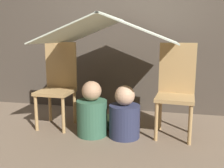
% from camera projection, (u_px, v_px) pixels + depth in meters
% --- Properties ---
extents(ground_plane, '(8.80, 8.80, 0.00)m').
position_uv_depth(ground_plane, '(109.00, 136.00, 2.59)').
color(ground_plane, '#7A6651').
extents(wall_back, '(7.00, 0.05, 2.50)m').
position_uv_depth(wall_back, '(126.00, 18.00, 3.30)').
color(wall_back, '#4C4238').
rests_on(wall_back, ground_plane).
extents(chair_left, '(0.38, 0.38, 0.95)m').
position_uv_depth(chair_left, '(58.00, 82.00, 2.84)').
color(chair_left, tan).
rests_on(chair_left, ground_plane).
extents(chair_right, '(0.40, 0.40, 0.95)m').
position_uv_depth(chair_right, '(176.00, 87.00, 2.56)').
color(chair_right, tan).
rests_on(chair_right, ground_plane).
extents(sheet_canopy, '(1.30, 1.11, 0.26)m').
position_uv_depth(sheet_canopy, '(112.00, 30.00, 2.51)').
color(sheet_canopy, silver).
extents(person_front, '(0.31, 0.31, 0.57)m').
position_uv_depth(person_front, '(92.00, 113.00, 2.58)').
color(person_front, '#38664C').
rests_on(person_front, ground_plane).
extents(person_second, '(0.31, 0.31, 0.54)m').
position_uv_depth(person_second, '(125.00, 116.00, 2.52)').
color(person_second, '#2D3351').
rests_on(person_second, ground_plane).
extents(floor_cushion, '(0.33, 0.26, 0.10)m').
position_uv_depth(floor_cushion, '(117.00, 122.00, 2.85)').
color(floor_cushion, '#7FB27F').
rests_on(floor_cushion, ground_plane).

